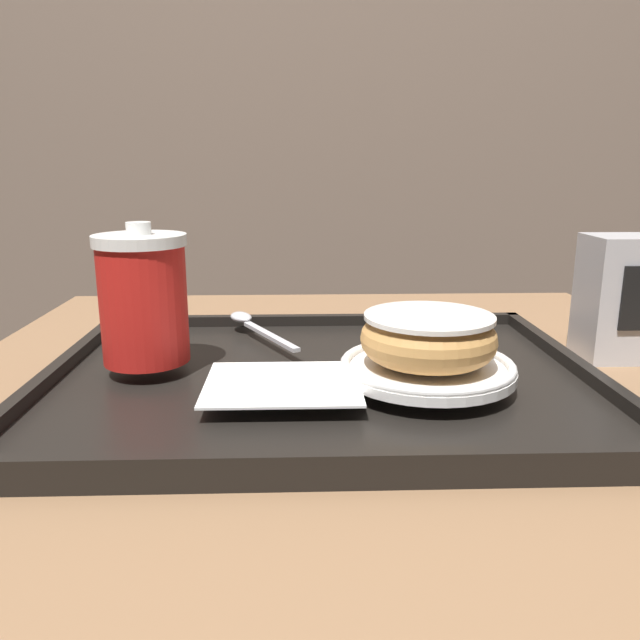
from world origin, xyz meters
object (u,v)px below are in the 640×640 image
at_px(napkin_dispenser, 634,298).
at_px(donut_chocolate_glazed, 428,337).
at_px(coffee_cup_front, 143,298).
at_px(spoon, 249,323).

bearing_deg(napkin_dispenser, donut_chocolate_glazed, -153.61).
bearing_deg(napkin_dispenser, coffee_cup_front, -171.95).
bearing_deg(coffee_cup_front, spoon, 55.12).
height_order(coffee_cup_front, spoon, coffee_cup_front).
distance_m(donut_chocolate_glazed, spoon, 0.24).
height_order(spoon, napkin_dispenser, napkin_dispenser).
distance_m(coffee_cup_front, napkin_dispenser, 0.49).
relative_size(spoon, napkin_dispenser, 1.11).
bearing_deg(donut_chocolate_glazed, napkin_dispenser, 26.39).
relative_size(coffee_cup_front, spoon, 0.88).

